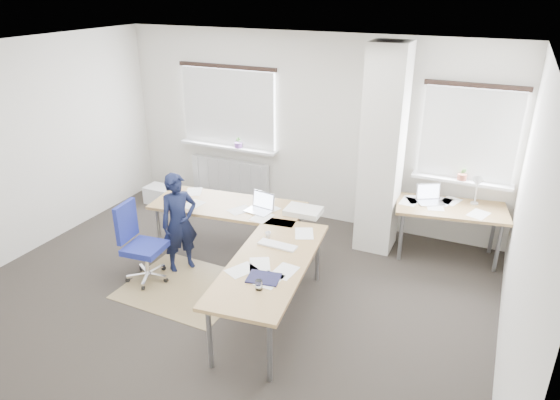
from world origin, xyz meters
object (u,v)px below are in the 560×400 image
at_px(desk_side, 451,210).
at_px(desk_main, 251,233).
at_px(task_chair, 144,259).
at_px(person, 179,223).

bearing_deg(desk_side, desk_main, -151.28).
relative_size(desk_main, task_chair, 2.66).
relative_size(desk_main, desk_side, 1.79).
bearing_deg(desk_side, task_chair, -157.22).
xyz_separation_m(desk_side, task_chair, (-3.34, -2.15, -0.40)).
bearing_deg(person, desk_main, -52.00).
distance_m(desk_side, person, 3.53).
xyz_separation_m(task_chair, person, (0.27, 0.42, 0.37)).
height_order(desk_side, task_chair, desk_side).
xyz_separation_m(desk_main, task_chair, (-1.26, -0.48, -0.41)).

